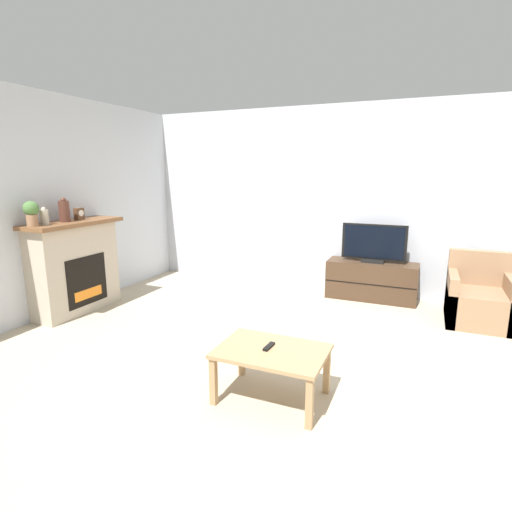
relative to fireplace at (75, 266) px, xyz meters
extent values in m
plane|color=tan|center=(3.41, -0.32, -0.59)|extent=(24.00, 24.00, 0.00)
cube|color=silver|center=(3.41, 2.28, 0.76)|extent=(12.00, 0.06, 2.70)
cube|color=silver|center=(-0.22, -0.32, 0.76)|extent=(0.06, 12.00, 2.70)
cube|color=#B7A893|center=(0.00, 0.00, -0.03)|extent=(0.37, 1.13, 1.12)
cube|color=black|center=(0.19, 0.00, -0.17)|extent=(0.01, 0.62, 0.61)
cube|color=orange|center=(0.19, 0.00, -0.34)|extent=(0.01, 0.43, 0.12)
cube|color=brown|center=(0.03, 0.00, 0.55)|extent=(0.49, 1.25, 0.05)
cylinder|color=beige|center=(0.02, -0.37, 0.66)|extent=(0.09, 0.09, 0.17)
sphere|color=beige|center=(0.02, -0.37, 0.75)|extent=(0.05, 0.05, 0.05)
cylinder|color=#512D23|center=(0.02, -0.09, 0.70)|extent=(0.13, 0.13, 0.25)
sphere|color=#512D23|center=(0.02, -0.09, 0.84)|extent=(0.07, 0.07, 0.07)
cube|color=brown|center=(0.02, 0.12, 0.65)|extent=(0.07, 0.11, 0.15)
cylinder|color=white|center=(0.05, 0.12, 0.66)|extent=(0.00, 0.08, 0.08)
cylinder|color=#936B4C|center=(0.02, -0.53, 0.64)|extent=(0.12, 0.12, 0.13)
sphere|color=#477038|center=(0.02, -0.53, 0.77)|extent=(0.17, 0.17, 0.17)
cube|color=#422D1E|center=(3.40, 2.00, -0.33)|extent=(1.22, 0.43, 0.53)
cube|color=black|center=(3.40, 1.78, -0.33)|extent=(1.19, 0.01, 0.01)
cube|color=black|center=(3.40, 2.00, -0.04)|extent=(0.30, 0.18, 0.04)
cube|color=black|center=(3.40, 2.00, 0.22)|extent=(0.87, 0.03, 0.49)
cube|color=black|center=(3.40, 1.98, 0.22)|extent=(0.80, 0.01, 0.44)
cube|color=#937051|center=(4.69, 1.55, -0.39)|extent=(0.70, 0.76, 0.40)
cube|color=#937051|center=(4.69, 1.86, 0.02)|extent=(0.70, 0.14, 0.42)
cube|color=#937051|center=(4.39, 1.55, -0.30)|extent=(0.10, 0.76, 0.59)
cube|color=#937051|center=(4.99, 1.55, -0.30)|extent=(0.10, 0.76, 0.59)
cube|color=#A37F56|center=(3.02, -0.92, -0.19)|extent=(0.84, 0.59, 0.03)
cube|color=#A37F56|center=(2.64, -1.17, -0.40)|extent=(0.05, 0.05, 0.39)
cube|color=#A37F56|center=(3.40, -1.17, -0.40)|extent=(0.05, 0.05, 0.39)
cube|color=#A37F56|center=(2.64, -0.66, -0.40)|extent=(0.05, 0.05, 0.39)
cube|color=#A37F56|center=(3.40, -0.66, -0.40)|extent=(0.05, 0.05, 0.39)
cube|color=black|center=(2.99, -0.90, -0.17)|extent=(0.05, 0.15, 0.02)
camera|label=1|loc=(4.04, -3.60, 1.18)|focal=28.00mm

